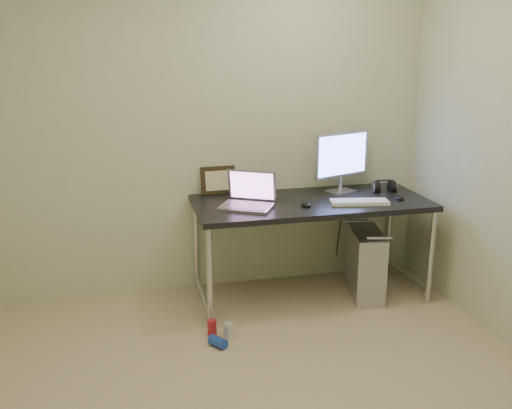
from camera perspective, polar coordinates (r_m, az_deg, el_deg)
name	(u,v)px	position (r m, az deg, el deg)	size (l,w,h in m)	color
wall_back	(199,128)	(4.25, -5.74, 7.59)	(3.50, 0.02, 2.50)	beige
desk	(311,210)	(4.19, 5.53, -0.56)	(1.70, 0.74, 0.75)	black
tower_computer	(365,263)	(4.40, 10.89, -5.80)	(0.31, 0.52, 0.54)	#A2A1A6
cable_a	(340,229)	(4.69, 8.36, -2.40)	(0.01, 0.01, 0.70)	black
cable_b	(351,231)	(4.71, 9.46, -2.62)	(0.01, 0.01, 0.72)	black
can_red	(212,328)	(3.84, -4.42, -12.19)	(0.06, 0.06, 0.11)	#B4202C
can_white	(228,331)	(3.79, -2.79, -12.52)	(0.06, 0.06, 0.11)	silver
can_blue	(218,342)	(3.72, -3.83, -13.55)	(0.07, 0.07, 0.12)	#1E41AB
laptop	(249,198)	(3.99, -0.74, 0.62)	(0.45, 0.42, 0.24)	silver
monitor	(342,157)	(4.37, 8.58, 4.70)	(0.48, 0.21, 0.47)	silver
keyboard	(359,202)	(4.13, 10.30, 0.25)	(0.41, 0.13, 0.02)	white
mouse_right	(399,197)	(4.31, 14.15, 0.74)	(0.06, 0.10, 0.03)	black
mouse_left	(306,204)	(4.02, 5.03, 0.09)	(0.07, 0.11, 0.04)	black
headphones	(384,188)	(4.50, 12.66, 1.66)	(0.18, 0.11, 0.12)	black
picture_frame	(218,180)	(4.32, -3.79, 2.44)	(0.26, 0.03, 0.21)	black
webcam	(250,182)	(4.33, -0.65, 2.30)	(0.04, 0.03, 0.12)	silver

